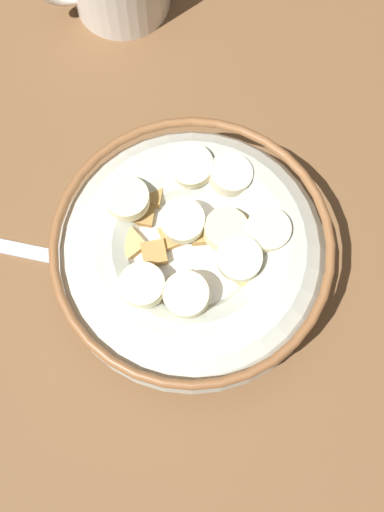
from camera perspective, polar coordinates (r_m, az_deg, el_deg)
name	(u,v)px	position (r cm, az deg, el deg)	size (l,w,h in cm)	color
ground_plane	(192,273)	(46.25, 0.00, -1.51)	(137.88, 137.88, 2.00)	brown
cereal_bowl	(192,255)	(42.38, 0.00, 0.07)	(17.53, 17.53, 6.29)	beige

